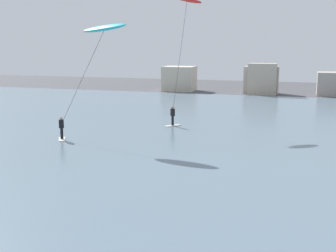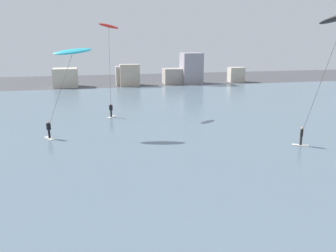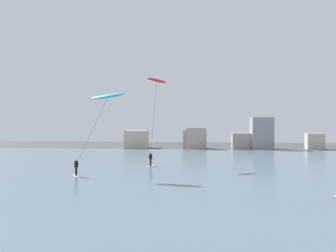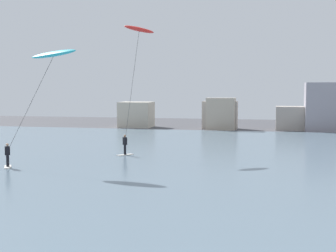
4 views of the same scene
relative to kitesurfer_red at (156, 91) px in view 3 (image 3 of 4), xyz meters
name	(u,v)px [view 3 (image 3 of 4)]	position (x,y,z in m)	size (l,w,h in m)	color
water_bay	(203,171)	(5.72, -5.06, -9.03)	(84.00, 52.00, 0.10)	slate
far_shore_buildings	(219,137)	(9.16, 24.30, -6.88)	(38.43, 4.50, 6.15)	beige
kitesurfer_red	(156,91)	(0.00, 0.00, 0.00)	(2.70, 4.74, 10.80)	silver
kitesurfer_cyan	(106,101)	(-3.99, -8.02, -1.75)	(4.89, 3.81, 8.27)	silver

